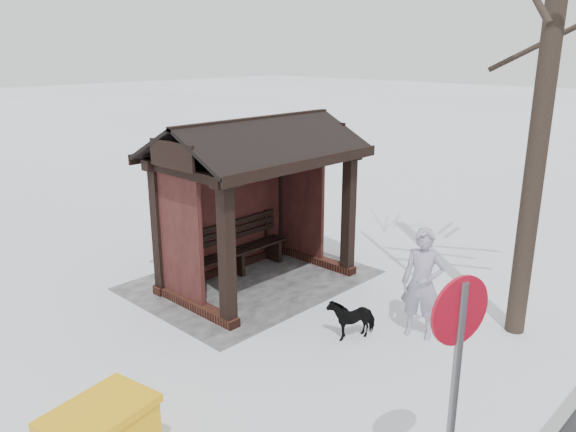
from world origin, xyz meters
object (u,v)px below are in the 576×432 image
(bus_shelter, at_px, (251,169))
(dog, at_px, (352,317))
(pedestrian, at_px, (422,284))
(road_sign, at_px, (456,351))

(bus_shelter, height_order, dog, bus_shelter)
(pedestrian, distance_m, dog, 1.17)
(dog, xyz_separation_m, road_sign, (2.20, 2.74, 1.45))
(bus_shelter, height_order, road_sign, bus_shelter)
(road_sign, bearing_deg, pedestrian, -128.62)
(bus_shelter, distance_m, pedestrian, 3.62)
(dog, bearing_deg, pedestrian, 67.60)
(dog, bearing_deg, bus_shelter, -164.89)
(bus_shelter, bearing_deg, pedestrian, 95.70)
(dog, distance_m, road_sign, 3.80)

